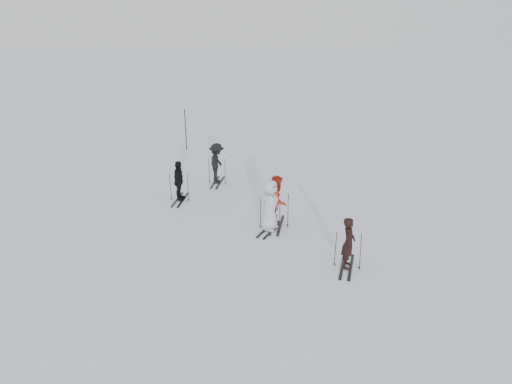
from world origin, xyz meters
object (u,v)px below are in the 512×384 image
at_px(skier_uphill_left, 179,181).
at_px(skier_uphill_far, 217,164).
at_px(skier_grey, 270,206).
at_px(piste_marker, 186,130).
at_px(skier_near_dark, 348,244).
at_px(skier_red, 277,202).

height_order(skier_uphill_left, skier_uphill_far, skier_uphill_far).
distance_m(skier_grey, piste_marker, 10.39).
bearing_deg(piste_marker, skier_near_dark, -61.47).
distance_m(skier_near_dark, skier_uphill_far, 8.49).
bearing_deg(skier_red, skier_uphill_far, 39.28).
bearing_deg(skier_near_dark, piste_marker, 42.66).
xyz_separation_m(skier_grey, piste_marker, (-4.25, 9.48, 0.18)).
bearing_deg(piste_marker, skier_red, -63.84).
bearing_deg(skier_near_dark, skier_uphill_left, 62.63).
xyz_separation_m(skier_near_dark, skier_uphill_far, (-4.53, 7.18, 0.07)).
xyz_separation_m(skier_near_dark, piste_marker, (-6.55, 12.05, 0.29)).
bearing_deg(skier_grey, piste_marker, 50.08).
distance_m(skier_red, skier_grey, 0.41).
height_order(skier_uphill_far, piste_marker, piste_marker).
distance_m(skier_near_dark, skier_grey, 3.46).
height_order(skier_near_dark, piste_marker, piste_marker).
relative_size(skier_red, skier_uphill_far, 1.06).
bearing_deg(skier_uphill_far, skier_uphill_left, 154.59).
bearing_deg(skier_near_dark, skier_uphill_far, 46.36).
bearing_deg(skier_uphill_left, skier_red, -113.33).
relative_size(skier_near_dark, skier_uphill_far, 0.92).
bearing_deg(skier_red, skier_near_dark, -135.33).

